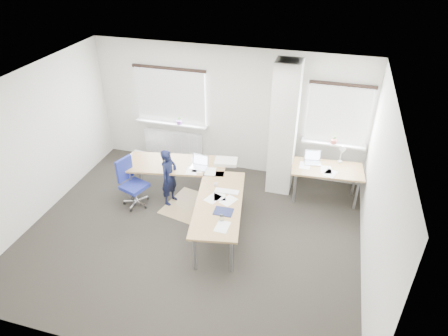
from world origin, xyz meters
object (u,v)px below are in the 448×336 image
(desk_main, at_px, (199,183))
(person, at_px, (169,177))
(desk_side, at_px, (327,170))
(task_chair, at_px, (134,192))

(desk_main, height_order, person, person)
(desk_side, xyz_separation_m, task_chair, (-3.67, -1.25, -0.40))
(desk_main, distance_m, task_chair, 1.42)
(task_chair, bearing_deg, person, 39.98)
(desk_side, bearing_deg, task_chair, -166.06)
(desk_main, distance_m, desk_side, 2.57)
(desk_side, height_order, task_chair, desk_side)
(desk_main, height_order, desk_side, desk_side)
(desk_main, height_order, task_chair, task_chair)
(desk_main, bearing_deg, person, 157.32)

